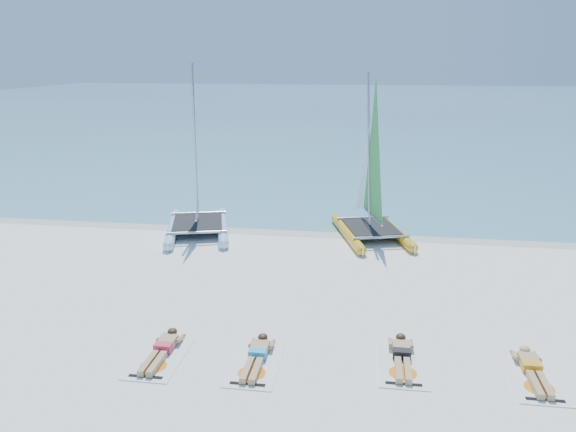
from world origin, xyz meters
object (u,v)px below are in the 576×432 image
(catamaran_blue, at_px, (196,182))
(towel_d, at_px, (534,378))
(sunbather_b, at_px, (257,355))
(sunbather_d, at_px, (532,368))
(sunbather_a, at_px, (162,349))
(sunbather_c, at_px, (402,355))
(catamaran_yellow, at_px, (370,183))
(towel_b, at_px, (255,364))
(towel_a, at_px, (159,358))
(towel_c, at_px, (402,364))

(catamaran_blue, bearing_deg, towel_d, -57.28)
(sunbather_b, relative_size, sunbather_d, 1.00)
(sunbather_a, bearing_deg, sunbather_c, 5.60)
(sunbather_b, xyz_separation_m, towel_d, (5.53, 0.11, -0.11))
(catamaran_blue, height_order, sunbather_c, catamaran_blue)
(catamaran_blue, bearing_deg, sunbather_b, -80.89)
(catamaran_blue, distance_m, towel_d, 12.79)
(catamaran_yellow, xyz_separation_m, sunbather_c, (0.82, -8.80, -1.71))
(catamaran_blue, bearing_deg, catamaran_yellow, -8.90)
(towel_b, relative_size, sunbather_c, 1.07)
(towel_a, bearing_deg, sunbather_a, 90.00)
(sunbather_a, bearing_deg, towel_d, 1.16)
(sunbather_b, height_order, towel_c, sunbather_b)
(sunbather_c, xyz_separation_m, towel_d, (2.55, -0.34, -0.11))
(sunbather_a, distance_m, towel_b, 2.05)
(catamaran_blue, distance_m, sunbather_c, 10.77)
(towel_b, height_order, sunbather_c, sunbather_c)
(towel_a, relative_size, sunbather_a, 1.07)
(catamaran_yellow, bearing_deg, towel_b, -119.28)
(towel_c, relative_size, sunbather_d, 1.07)
(catamaran_blue, height_order, sunbather_d, catamaran_blue)
(sunbather_a, xyz_separation_m, sunbather_c, (5.03, 0.49, 0.00))
(towel_b, distance_m, towel_d, 5.54)
(sunbather_b, distance_m, sunbather_c, 3.02)
(towel_c, xyz_separation_m, towel_d, (2.55, -0.15, 0.00))
(sunbather_d, bearing_deg, towel_b, -174.88)
(sunbather_a, distance_m, sunbather_d, 7.59)
(catamaran_yellow, relative_size, towel_b, 3.14)
(catamaran_blue, distance_m, sunbather_a, 8.94)
(sunbather_b, bearing_deg, towel_b, -90.00)
(catamaran_yellow, xyz_separation_m, towel_a, (-4.21, -9.48, -1.82))
(towel_a, xyz_separation_m, sunbather_a, (0.00, 0.19, 0.11))
(towel_b, distance_m, sunbather_b, 0.22)
(sunbather_c, bearing_deg, sunbather_d, -3.30)
(towel_d, bearing_deg, towel_c, 176.70)
(catamaran_yellow, bearing_deg, catamaran_blue, 170.39)
(catamaran_blue, bearing_deg, sunbather_c, -65.07)
(sunbather_a, bearing_deg, sunbather_b, 1.18)
(catamaran_yellow, height_order, sunbather_d, catamaran_yellow)
(catamaran_blue, relative_size, sunbather_d, 3.55)
(sunbather_a, relative_size, sunbather_b, 1.00)
(sunbather_c, bearing_deg, sunbather_b, -171.40)
(sunbather_c, height_order, towel_d, sunbather_c)
(towel_d, bearing_deg, catamaran_yellow, 110.24)
(towel_a, distance_m, sunbather_c, 5.08)
(sunbather_b, height_order, towel_d, sunbather_b)
(sunbather_d, bearing_deg, catamaran_blue, 139.02)
(sunbather_a, height_order, sunbather_c, same)
(towel_d, height_order, sunbather_d, sunbather_d)
(sunbather_a, xyz_separation_m, sunbather_b, (2.05, 0.04, 0.00))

